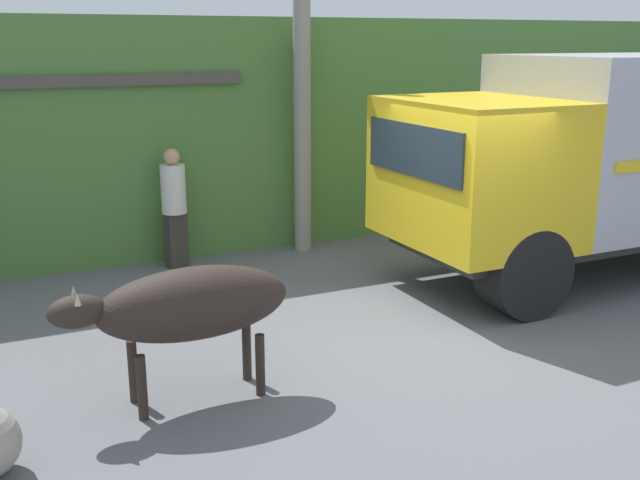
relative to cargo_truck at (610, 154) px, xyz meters
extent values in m
plane|color=slate|center=(-3.38, -0.62, -1.73)|extent=(60.00, 60.00, 0.00)
cube|color=#4C7A38|center=(-3.38, 5.85, 0.07)|extent=(32.00, 5.16, 3.62)
cube|color=#8CC69E|center=(-7.59, 4.54, -0.41)|extent=(6.27, 2.40, 2.65)
cube|color=#4C4742|center=(-7.59, 4.54, 0.99)|extent=(6.57, 2.70, 0.16)
cube|color=#2D2D2D|center=(-0.13, 0.04, -1.08)|extent=(5.68, 1.93, 0.18)
cube|color=gold|center=(-2.29, 0.04, -0.08)|extent=(1.85, 2.41, 1.82)
cube|color=#232D38|center=(-3.24, 0.04, 0.25)|extent=(0.04, 2.05, 0.64)
cylinder|color=black|center=(-2.20, -0.90, -1.17)|extent=(1.13, 0.53, 1.13)
ellipsoid|color=#2D231E|center=(-6.43, -1.35, -0.78)|extent=(1.80, 0.68, 0.68)
ellipsoid|color=#2D231E|center=(-7.45, -1.35, -0.70)|extent=(0.50, 0.29, 0.29)
cone|color=#B7AD93|center=(-7.45, -1.46, -0.55)|extent=(0.06, 0.06, 0.11)
cone|color=#B7AD93|center=(-7.45, -1.23, -0.55)|extent=(0.06, 0.06, 0.11)
cylinder|color=#2D231E|center=(-6.99, -1.53, -1.43)|extent=(0.09, 0.09, 0.61)
cylinder|color=#2D231E|center=(-6.99, -1.16, -1.43)|extent=(0.09, 0.09, 0.61)
cylinder|color=#2D231E|center=(-5.87, -1.53, -1.43)|extent=(0.09, 0.09, 0.61)
cylinder|color=#2D231E|center=(-5.87, -1.16, -1.43)|extent=(0.09, 0.09, 0.61)
cube|color=#38332D|center=(-5.50, 2.91, -1.32)|extent=(0.35, 0.27, 0.82)
cylinder|color=silver|center=(-5.50, 2.91, -0.56)|extent=(0.44, 0.44, 0.71)
sphere|color=tan|center=(-5.50, 2.91, -0.08)|extent=(0.24, 0.24, 0.24)
cylinder|color=gray|center=(-3.42, 2.94, 1.14)|extent=(0.27, 0.27, 5.74)
camera|label=1|loc=(-8.16, -7.67, 1.56)|focal=42.00mm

